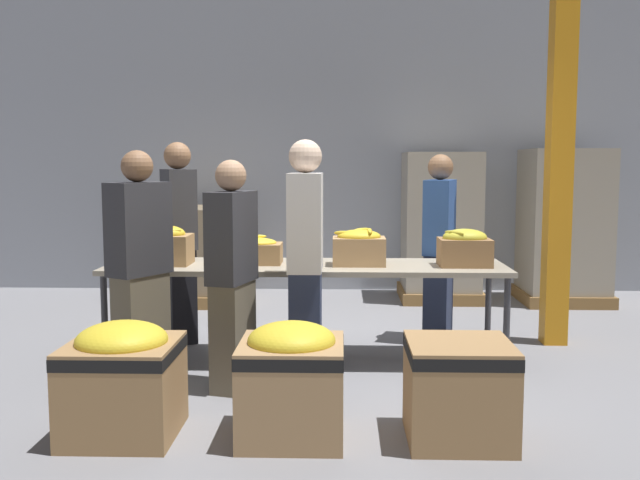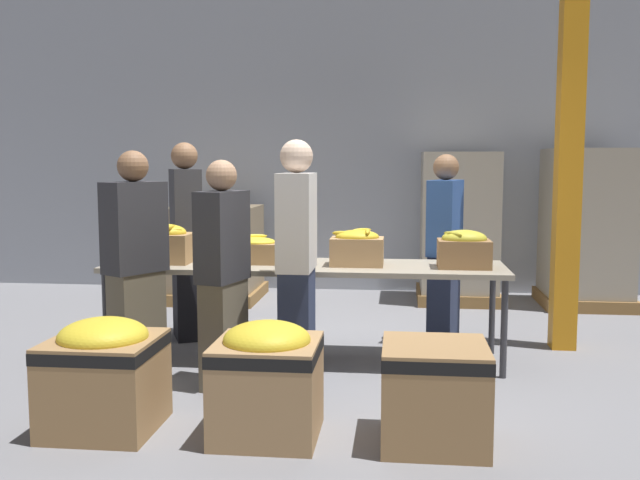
{
  "view_description": "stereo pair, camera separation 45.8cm",
  "coord_description": "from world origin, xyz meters",
  "px_view_note": "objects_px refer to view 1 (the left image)",
  "views": [
    {
      "loc": [
        0.29,
        -5.6,
        1.58
      ],
      "look_at": [
        0.11,
        0.15,
        0.95
      ],
      "focal_mm": 40.0,
      "sensor_mm": 36.0,
      "label": 1
    },
    {
      "loc": [
        0.74,
        -5.56,
        1.58
      ],
      "look_at": [
        0.11,
        0.15,
        0.95
      ],
      "focal_mm": 40.0,
      "sensor_mm": 36.0,
      "label": 2
    }
  ],
  "objects_px": {
    "banana_box_3": "(464,247)",
    "volunteer_0": "(232,277)",
    "banana_box_1": "(256,250)",
    "volunteer_4": "(439,249)",
    "support_pillar": "(561,113)",
    "pallet_stack_2": "(440,227)",
    "volunteer_1": "(179,243)",
    "banana_box_2": "(359,247)",
    "donation_bin_1": "(292,377)",
    "volunteer_2": "(306,264)",
    "sorting_table": "(306,270)",
    "banana_box_0": "(161,245)",
    "volunteer_3": "(140,269)",
    "pallet_stack_0": "(564,227)",
    "pallet_stack_1": "(196,255)",
    "donation_bin_2": "(459,387)",
    "donation_bin_0": "(123,376)"
  },
  "relations": [
    {
      "from": "sorting_table",
      "to": "banana_box_0",
      "type": "bearing_deg",
      "value": -178.33
    },
    {
      "from": "banana_box_0",
      "to": "pallet_stack_2",
      "type": "distance_m",
      "value": 3.69
    },
    {
      "from": "banana_box_0",
      "to": "banana_box_2",
      "type": "bearing_deg",
      "value": 0.46
    },
    {
      "from": "sorting_table",
      "to": "banana_box_2",
      "type": "xyz_separation_m",
      "value": [
        0.42,
        -0.02,
        0.19
      ]
    },
    {
      "from": "banana_box_2",
      "to": "volunteer_4",
      "type": "xyz_separation_m",
      "value": [
        0.72,
        0.66,
        -0.1
      ]
    },
    {
      "from": "pallet_stack_1",
      "to": "volunteer_0",
      "type": "bearing_deg",
      "value": -74.08
    },
    {
      "from": "sorting_table",
      "to": "volunteer_4",
      "type": "distance_m",
      "value": 1.31
    },
    {
      "from": "banana_box_0",
      "to": "volunteer_3",
      "type": "relative_size",
      "value": 0.28
    },
    {
      "from": "sorting_table",
      "to": "support_pillar",
      "type": "relative_size",
      "value": 0.79
    },
    {
      "from": "volunteer_1",
      "to": "volunteer_3",
      "type": "relative_size",
      "value": 1.06
    },
    {
      "from": "banana_box_3",
      "to": "donation_bin_2",
      "type": "relative_size",
      "value": 0.68
    },
    {
      "from": "volunteer_0",
      "to": "volunteer_3",
      "type": "height_order",
      "value": "volunteer_3"
    },
    {
      "from": "volunteer_4",
      "to": "donation_bin_0",
      "type": "distance_m",
      "value": 3.14
    },
    {
      "from": "support_pillar",
      "to": "pallet_stack_0",
      "type": "bearing_deg",
      "value": 71.24
    },
    {
      "from": "volunteer_4",
      "to": "sorting_table",
      "type": "bearing_deg",
      "value": -43.39
    },
    {
      "from": "donation_bin_1",
      "to": "pallet_stack_2",
      "type": "bearing_deg",
      "value": 71.55
    },
    {
      "from": "banana_box_1",
      "to": "volunteer_3",
      "type": "distance_m",
      "value": 1.01
    },
    {
      "from": "banana_box_1",
      "to": "support_pillar",
      "type": "distance_m",
      "value": 2.84
    },
    {
      "from": "donation_bin_0",
      "to": "pallet_stack_0",
      "type": "xyz_separation_m",
      "value": [
        3.76,
        4.13,
        0.5
      ]
    },
    {
      "from": "banana_box_3",
      "to": "volunteer_0",
      "type": "distance_m",
      "value": 1.86
    },
    {
      "from": "donation_bin_1",
      "to": "pallet_stack_1",
      "type": "xyz_separation_m",
      "value": [
        -1.38,
        4.07,
        0.17
      ]
    },
    {
      "from": "banana_box_3",
      "to": "pallet_stack_0",
      "type": "relative_size",
      "value": 0.23
    },
    {
      "from": "donation_bin_1",
      "to": "support_pillar",
      "type": "bearing_deg",
      "value": 46.17
    },
    {
      "from": "volunteer_0",
      "to": "sorting_table",
      "type": "bearing_deg",
      "value": -15.61
    },
    {
      "from": "pallet_stack_1",
      "to": "donation_bin_2",
      "type": "bearing_deg",
      "value": -60.12
    },
    {
      "from": "banana_box_2",
      "to": "donation_bin_1",
      "type": "bearing_deg",
      "value": -104.53
    },
    {
      "from": "donation_bin_2",
      "to": "pallet_stack_0",
      "type": "xyz_separation_m",
      "value": [
        1.83,
        4.13,
        0.54
      ]
    },
    {
      "from": "banana_box_1",
      "to": "pallet_stack_0",
      "type": "bearing_deg",
      "value": 37.69
    },
    {
      "from": "volunteer_1",
      "to": "pallet_stack_2",
      "type": "xyz_separation_m",
      "value": [
        2.57,
        2.02,
        -0.04
      ]
    },
    {
      "from": "pallet_stack_1",
      "to": "banana_box_0",
      "type": "bearing_deg",
      "value": -84.5
    },
    {
      "from": "volunteer_3",
      "to": "donation_bin_1",
      "type": "relative_size",
      "value": 2.47
    },
    {
      "from": "pallet_stack_0",
      "to": "pallet_stack_2",
      "type": "bearing_deg",
      "value": 175.04
    },
    {
      "from": "pallet_stack_0",
      "to": "banana_box_0",
      "type": "bearing_deg",
      "value": -147.27
    },
    {
      "from": "banana_box_2",
      "to": "donation_bin_0",
      "type": "bearing_deg",
      "value": -130.77
    },
    {
      "from": "volunteer_1",
      "to": "banana_box_3",
      "type": "bearing_deg",
      "value": 50.96
    },
    {
      "from": "donation_bin_1",
      "to": "donation_bin_2",
      "type": "distance_m",
      "value": 0.95
    },
    {
      "from": "donation_bin_2",
      "to": "sorting_table",
      "type": "bearing_deg",
      "value": 120.18
    },
    {
      "from": "volunteer_4",
      "to": "banana_box_3",
      "type": "bearing_deg",
      "value": 25.69
    },
    {
      "from": "donation_bin_2",
      "to": "pallet_stack_2",
      "type": "relative_size",
      "value": 0.35
    },
    {
      "from": "volunteer_2",
      "to": "donation_bin_0",
      "type": "xyz_separation_m",
      "value": [
        -1.0,
        -1.01,
        -0.51
      ]
    },
    {
      "from": "volunteer_3",
      "to": "support_pillar",
      "type": "bearing_deg",
      "value": -38.47
    },
    {
      "from": "sorting_table",
      "to": "volunteer_4",
      "type": "height_order",
      "value": "volunteer_4"
    },
    {
      "from": "volunteer_3",
      "to": "donation_bin_1",
      "type": "xyz_separation_m",
      "value": [
        1.14,
        -0.99,
        -0.47
      ]
    },
    {
      "from": "banana_box_1",
      "to": "volunteer_4",
      "type": "bearing_deg",
      "value": 21.65
    },
    {
      "from": "support_pillar",
      "to": "pallet_stack_2",
      "type": "relative_size",
      "value": 2.36
    },
    {
      "from": "volunteer_2",
      "to": "volunteer_4",
      "type": "xyz_separation_m",
      "value": [
        1.11,
        1.27,
        -0.04
      ]
    },
    {
      "from": "donation_bin_1",
      "to": "banana_box_2",
      "type": "bearing_deg",
      "value": 75.47
    },
    {
      "from": "volunteer_0",
      "to": "pallet_stack_1",
      "type": "height_order",
      "value": "volunteer_0"
    },
    {
      "from": "pallet_stack_2",
      "to": "pallet_stack_1",
      "type": "bearing_deg",
      "value": -176.19
    },
    {
      "from": "banana_box_2",
      "to": "volunteer_0",
      "type": "relative_size",
      "value": 0.26
    }
  ]
}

